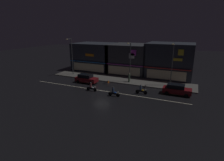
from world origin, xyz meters
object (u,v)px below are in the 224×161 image
streetlamp_mid (130,59)px  streetlamp_east (172,61)px  motorcycle_opposite_lane (91,87)px  motorcycle_lead (141,90)px  parked_car_trailing (86,78)px  traffic_cone (108,81)px  streetlamp_west (71,54)px  parked_car_near_kerb (177,89)px  pedestrian_on_sidewalk (129,78)px  motorcycle_following (114,92)px

streetlamp_mid → streetlamp_east: (7.52, 0.71, 0.03)m
streetlamp_east → motorcycle_opposite_lane: bearing=-145.3°
streetlamp_east → motorcycle_lead: size_ratio=4.00×
parked_car_trailing → traffic_cone: size_ratio=7.82×
streetlamp_west → streetlamp_mid: 13.51m
parked_car_near_kerb → motorcycle_lead: size_ratio=2.26×
pedestrian_on_sidewalk → motorcycle_following: size_ratio=0.95×
motorcycle_following → motorcycle_opposite_lane: (-4.40, 0.68, 0.00)m
streetlamp_west → streetlamp_east: streetlamp_west is taller
motorcycle_lead → motorcycle_following: (-3.55, -2.77, 0.00)m
streetlamp_mid → motorcycle_lead: streetlamp_mid is taller
pedestrian_on_sidewalk → parked_car_near_kerb: (8.96, -3.05, -0.10)m
streetlamp_mid → motorcycle_opposite_lane: bearing=-119.4°
streetlamp_mid → parked_car_near_kerb: (9.00, -3.28, -3.69)m
motorcycle_lead → parked_car_near_kerb: bearing=26.1°
traffic_cone → streetlamp_west: bearing=167.5°
parked_car_trailing → traffic_cone: parked_car_trailing is taller
pedestrian_on_sidewalk → traffic_cone: (-3.60, -1.72, -0.70)m
streetlamp_east → motorcycle_lead: streetlamp_east is taller
traffic_cone → motorcycle_following: bearing=-57.8°
streetlamp_west → streetlamp_east: (21.03, 0.47, -0.17)m
parked_car_near_kerb → parked_car_trailing: same height
motorcycle_opposite_lane → motorcycle_lead: bearing=-171.6°
motorcycle_following → parked_car_near_kerb: bearing=-147.0°
parked_car_near_kerb → pedestrian_on_sidewalk: bearing=-18.8°
motorcycle_opposite_lane → traffic_cone: motorcycle_opposite_lane is taller
streetlamp_east → motorcycle_following: 12.03m
streetlamp_west → streetlamp_mid: size_ratio=1.05×
streetlamp_west → motorcycle_lead: (17.32, -5.51, -4.13)m
streetlamp_west → motorcycle_lead: size_ratio=4.17×
traffic_cone → motorcycle_lead: bearing=-24.1°
motorcycle_lead → motorcycle_opposite_lane: bearing=-160.1°
motorcycle_opposite_lane → streetlamp_west: bearing=-45.4°
parked_car_trailing → traffic_cone: (3.83, 1.74, -0.59)m
streetlamp_east → parked_car_near_kerb: streetlamp_east is taller
parked_car_trailing → motorcycle_opposite_lane: (3.26, -3.66, -0.24)m
pedestrian_on_sidewalk → parked_car_trailing: size_ratio=0.42×
streetlamp_west → parked_car_near_kerb: bearing=-8.9°
streetlamp_east → traffic_cone: (-11.09, -2.67, -4.31)m
parked_car_trailing → motorcycle_following: size_ratio=2.26×
streetlamp_west → motorcycle_following: size_ratio=4.17×
traffic_cone → streetlamp_east: bearing=13.5°
pedestrian_on_sidewalk → traffic_cone: pedestrian_on_sidewalk is taller
pedestrian_on_sidewalk → parked_car_trailing: (-7.44, -3.46, -0.10)m
streetlamp_west → parked_car_near_kerb: size_ratio=1.84×
streetlamp_east → motorcycle_following: (-7.25, -8.75, -3.96)m
parked_car_near_kerb → motorcycle_following: parked_car_near_kerb is taller
streetlamp_west → traffic_cone: bearing=-12.5°
motorcycle_following → streetlamp_west: bearing=-26.5°
streetlamp_mid → streetlamp_east: size_ratio=0.99×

